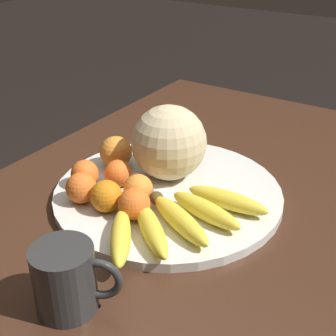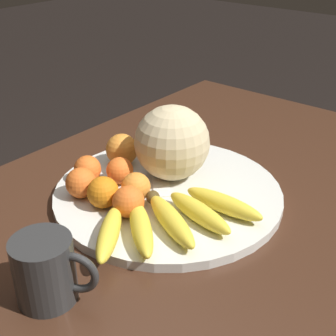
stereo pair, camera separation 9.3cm
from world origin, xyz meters
name	(u,v)px [view 1 (the left image)]	position (x,y,z in m)	size (l,w,h in m)	color
kitchen_table	(188,249)	(0.00, 0.00, 0.63)	(1.38, 0.89, 0.73)	#3D2316
fruit_bowl	(168,193)	(-0.02, -0.06, 0.74)	(0.46, 0.46, 0.02)	silver
melon	(169,143)	(-0.06, -0.09, 0.83)	(0.16, 0.16, 0.16)	beige
banana_bunch	(179,218)	(0.08, 0.03, 0.77)	(0.29, 0.24, 0.04)	#473819
orange_front_left	(134,204)	(0.10, -0.06, 0.78)	(0.06, 0.06, 0.06)	orange
orange_front_right	(106,196)	(0.11, -0.12, 0.78)	(0.06, 0.06, 0.06)	orange
orange_mid_center	(116,152)	(-0.04, -0.21, 0.79)	(0.07, 0.07, 0.07)	orange
orange_back_left	(118,173)	(0.03, -0.15, 0.78)	(0.06, 0.06, 0.06)	orange
orange_back_right	(138,189)	(0.05, -0.08, 0.78)	(0.06, 0.06, 0.06)	orange
orange_top_small	(85,174)	(0.06, -0.21, 0.78)	(0.06, 0.06, 0.06)	orange
orange_side_extra	(81,188)	(0.11, -0.18, 0.78)	(0.06, 0.06, 0.06)	orange
produce_tag	(160,185)	(-0.02, -0.08, 0.75)	(0.09, 0.09, 0.00)	white
ceramic_mug	(67,279)	(0.32, -0.02, 0.79)	(0.09, 0.13, 0.11)	#2D2D2D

